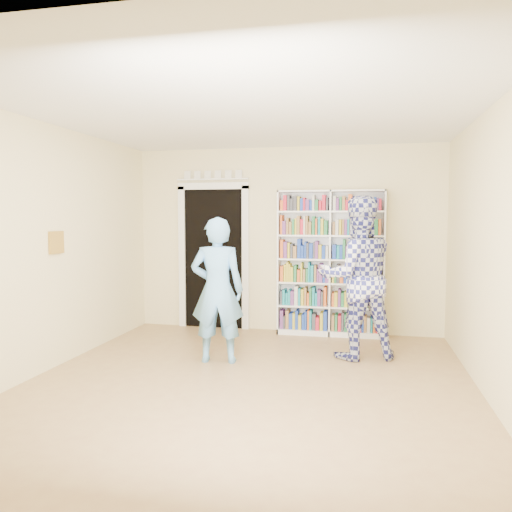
% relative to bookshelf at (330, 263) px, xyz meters
% --- Properties ---
extents(floor, '(5.00, 5.00, 0.00)m').
position_rel_bookshelf_xyz_m(floor, '(-0.67, -2.34, -1.04)').
color(floor, '#9B714B').
rests_on(floor, ground).
extents(ceiling, '(5.00, 5.00, 0.00)m').
position_rel_bookshelf_xyz_m(ceiling, '(-0.67, -2.34, 1.66)').
color(ceiling, white).
rests_on(ceiling, wall_back).
extents(wall_back, '(4.50, 0.00, 4.50)m').
position_rel_bookshelf_xyz_m(wall_back, '(-0.67, 0.16, 0.31)').
color(wall_back, beige).
rests_on(wall_back, floor).
extents(wall_left, '(0.00, 5.00, 5.00)m').
position_rel_bookshelf_xyz_m(wall_left, '(-2.92, -2.34, 0.31)').
color(wall_left, beige).
rests_on(wall_left, floor).
extents(wall_right, '(0.00, 5.00, 5.00)m').
position_rel_bookshelf_xyz_m(wall_right, '(1.58, -2.34, 0.31)').
color(wall_right, beige).
rests_on(wall_right, floor).
extents(bookshelf, '(1.50, 0.28, 2.06)m').
position_rel_bookshelf_xyz_m(bookshelf, '(0.00, 0.00, 0.00)').
color(bookshelf, white).
rests_on(bookshelf, floor).
extents(doorway, '(1.10, 0.08, 2.43)m').
position_rel_bookshelf_xyz_m(doorway, '(-1.77, 0.13, 0.14)').
color(doorway, black).
rests_on(doorway, floor).
extents(wall_art, '(0.03, 0.25, 0.25)m').
position_rel_bookshelf_xyz_m(wall_art, '(-2.90, -2.14, 0.36)').
color(wall_art, brown).
rests_on(wall_art, wall_left).
extents(man_blue, '(0.67, 0.49, 1.68)m').
position_rel_bookshelf_xyz_m(man_blue, '(-1.19, -1.62, -0.20)').
color(man_blue, '#69ACE9').
rests_on(man_blue, floor).
extents(man_plaid, '(1.12, 0.99, 1.93)m').
position_rel_bookshelf_xyz_m(man_plaid, '(0.39, -1.10, -0.07)').
color(man_plaid, navy).
rests_on(man_plaid, floor).
extents(paper_sheet, '(0.18, 0.05, 0.26)m').
position_rel_bookshelf_xyz_m(paper_sheet, '(0.46, -1.30, -0.15)').
color(paper_sheet, white).
rests_on(paper_sheet, man_plaid).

